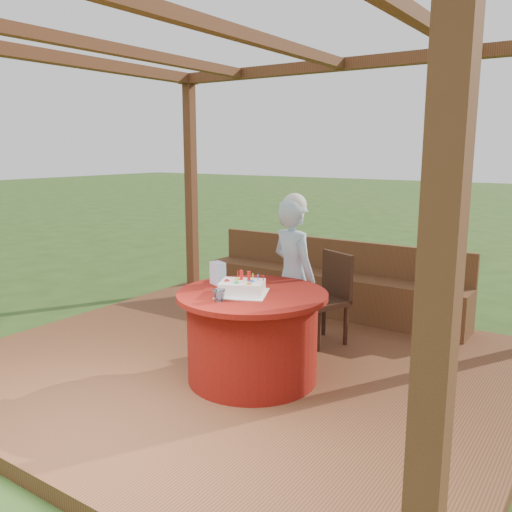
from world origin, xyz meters
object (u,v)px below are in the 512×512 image
Objects in this scene: bench at (330,289)px; elderly_woman at (293,274)px; birthday_cake at (242,287)px; gift_bag at (218,273)px; table at (252,335)px; drinking_glass at (219,295)px; chair at (328,294)px.

bench is 1.37m from elderly_woman.
gift_bag is at bearing 157.90° from birthday_cake.
table is 0.41m from birthday_cake.
table is 0.52m from drinking_glass.
chair is 1.20m from gift_bag.
bench is at bearing 98.49° from table.
gift_bag is 1.90× the size of drinking_glass.
gift_bag is at bearing 128.64° from drinking_glass.
table is 2.39× the size of birthday_cake.
drinking_glass is (0.32, -0.40, -0.05)m from gift_bag.
chair is at bearing 82.99° from birthday_cake.
birthday_cake is 5.07× the size of drinking_glass.
birthday_cake is (-0.01, -0.76, 0.04)m from elderly_woman.
chair reaches higher than table.
elderly_woman is at bearing 83.12° from gift_bag.
elderly_woman is 7.76× the size of gift_bag.
birthday_cake is 0.26m from drinking_glass.
table is at bearing 64.78° from birthday_cake.
chair reaches higher than bench.
table is 12.14× the size of drinking_glass.
birthday_cake is at bearing 0.42° from gift_bag.
elderly_woman reaches higher than table.
elderly_woman is (0.26, -1.27, 0.45)m from bench.
drinking_glass is at bearing -91.81° from elderly_woman.
bench is 1.98m from table.
bench is 1.97m from gift_bag.
chair is 1.22m from birthday_cake.
chair is at bearing 87.51° from gift_bag.
chair is 8.81× the size of drinking_glass.
gift_bag is at bearing 171.47° from table.
chair is (0.40, -0.85, 0.20)m from bench.
bench is 16.37× the size of gift_bag.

